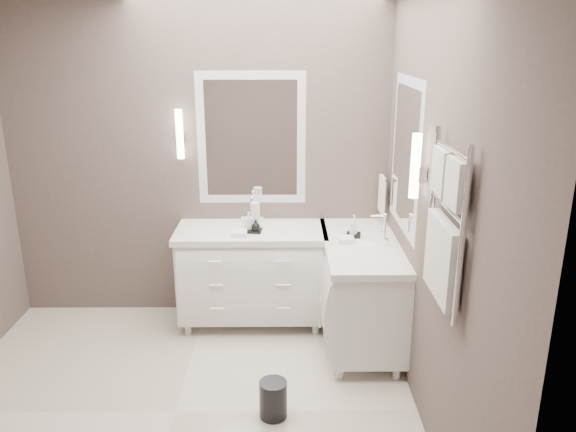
{
  "coord_description": "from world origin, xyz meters",
  "views": [
    {
      "loc": [
        0.72,
        -3.14,
        2.35
      ],
      "look_at": [
        0.75,
        0.7,
        1.13
      ],
      "focal_mm": 35.0,
      "sensor_mm": 36.0,
      "label": 1
    }
  ],
  "objects_px": {
    "vanity_back": "(252,270)",
    "waste_bin": "(273,399)",
    "vanity_right": "(361,286)",
    "towel_ladder": "(444,232)"
  },
  "relations": [
    {
      "from": "vanity_back",
      "to": "waste_bin",
      "type": "xyz_separation_m",
      "value": [
        0.2,
        -1.27,
        -0.36
      ]
    },
    {
      "from": "vanity_right",
      "to": "waste_bin",
      "type": "distance_m",
      "value": 1.22
    },
    {
      "from": "vanity_back",
      "to": "vanity_right",
      "type": "xyz_separation_m",
      "value": [
        0.88,
        -0.33,
        0.0
      ]
    },
    {
      "from": "vanity_back",
      "to": "towel_ladder",
      "type": "bearing_deg",
      "value": -55.9
    },
    {
      "from": "vanity_back",
      "to": "waste_bin",
      "type": "distance_m",
      "value": 1.34
    },
    {
      "from": "waste_bin",
      "to": "vanity_back",
      "type": "bearing_deg",
      "value": 98.79
    },
    {
      "from": "towel_ladder",
      "to": "vanity_right",
      "type": "bearing_deg",
      "value": 99.84
    },
    {
      "from": "vanity_right",
      "to": "towel_ladder",
      "type": "bearing_deg",
      "value": -80.16
    },
    {
      "from": "vanity_right",
      "to": "towel_ladder",
      "type": "distance_m",
      "value": 1.6
    },
    {
      "from": "vanity_back",
      "to": "waste_bin",
      "type": "height_order",
      "value": "vanity_back"
    }
  ]
}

